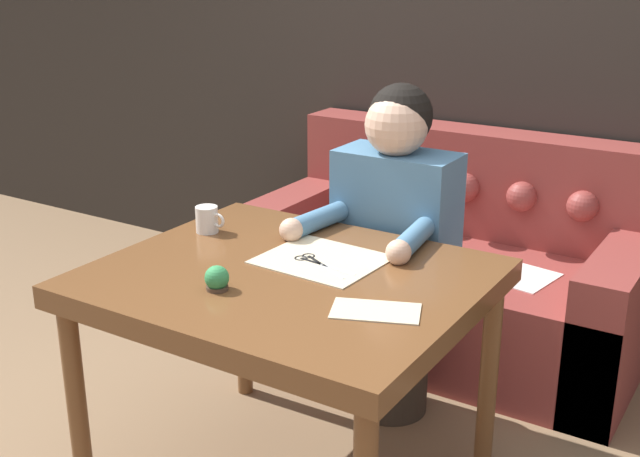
{
  "coord_description": "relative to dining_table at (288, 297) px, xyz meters",
  "views": [
    {
      "loc": [
        1.31,
        -1.79,
        1.67
      ],
      "look_at": [
        0.08,
        0.18,
        0.87
      ],
      "focal_mm": 45.0,
      "sensor_mm": 36.0,
      "label": 1
    }
  ],
  "objects": [
    {
      "name": "pattern_paper_offcut",
      "position": [
        0.35,
        -0.11,
        0.08
      ],
      "size": [
        0.27,
        0.21,
        0.0
      ],
      "color": "beige",
      "rests_on": "dining_table"
    },
    {
      "name": "couch",
      "position": [
        -0.02,
        1.29,
        -0.37
      ],
      "size": [
        1.7,
        0.87,
        0.92
      ],
      "color": "brown",
      "rests_on": "ground_plane"
    },
    {
      "name": "pin_cushion",
      "position": [
        -0.09,
        -0.21,
        0.11
      ],
      "size": [
        0.07,
        0.07,
        0.07
      ],
      "color": "#4C3828",
      "rests_on": "dining_table"
    },
    {
      "name": "scissors",
      "position": [
        0.03,
        0.11,
        0.08
      ],
      "size": [
        0.23,
        0.13,
        0.01
      ],
      "color": "silver",
      "rests_on": "dining_table"
    },
    {
      "name": "mug",
      "position": [
        -0.43,
        0.15,
        0.13
      ],
      "size": [
        0.11,
        0.08,
        0.09
      ],
      "color": "silver",
      "rests_on": "dining_table"
    },
    {
      "name": "dining_table",
      "position": [
        0.0,
        0.0,
        0.0
      ],
      "size": [
        1.12,
        0.95,
        0.77
      ],
      "color": "brown",
      "rests_on": "ground_plane"
    },
    {
      "name": "pattern_paper_main",
      "position": [
        0.04,
        0.14,
        0.08
      ],
      "size": [
        0.38,
        0.33,
        0.0
      ],
      "color": "beige",
      "rests_on": "dining_table"
    },
    {
      "name": "wall_back",
      "position": [
        -0.06,
        1.72,
        0.61
      ],
      "size": [
        8.0,
        0.06,
        2.6
      ],
      "color": "#2D2823",
      "rests_on": "ground_plane"
    },
    {
      "name": "person",
      "position": [
        0.05,
        0.61,
        -0.03
      ],
      "size": [
        0.48,
        0.56,
        1.25
      ],
      "color": "#33281E",
      "rests_on": "ground_plane"
    }
  ]
}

